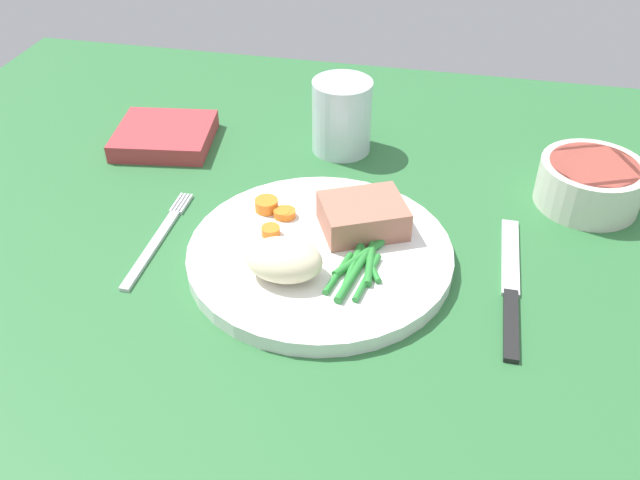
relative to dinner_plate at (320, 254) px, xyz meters
The scene contains 11 objects.
dining_table 4.36cm from the dinner_plate, 65.85° to the left, with size 120.00×90.00×2.00cm.
dinner_plate is the anchor object (origin of this frame).
meat_portion 5.94cm from the dinner_plate, 49.40° to the left, with size 8.22×6.53×3.12cm, color #A86B56.
mashed_potatoes 5.92cm from the dinner_plate, 116.57° to the right, with size 7.21×5.28×3.72cm, color beige.
carrot_slices 7.29cm from the dinner_plate, 144.76° to the left, with size 4.56×6.31×1.28cm.
green_beans 5.01cm from the dinner_plate, 28.27° to the right, with size 5.07×10.57×0.79cm.
fork 17.18cm from the dinner_plate, behind, with size 1.44×16.60×0.40cm.
knife 18.61cm from the dinner_plate, ahead, with size 1.70×20.50×0.64cm.
water_glass 22.69cm from the dinner_plate, 95.38° to the left, with size 7.30×7.30×9.02cm.
salad_bowl 31.38cm from the dinner_plate, 31.23° to the left, with size 11.24×11.24×5.05cm.
napkin 30.78cm from the dinner_plate, 141.93° to the left, with size 11.73×10.84×2.19cm, color #B2383D.
Camera 1 is at (9.53, -55.36, 45.25)cm, focal length 38.35 mm.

